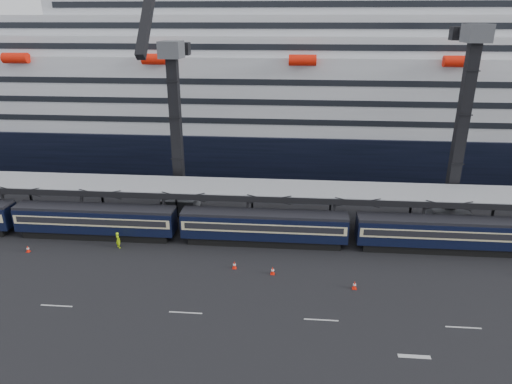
# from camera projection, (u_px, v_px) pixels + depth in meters

# --- Properties ---
(ground) EXTENTS (260.00, 260.00, 0.00)m
(ground) POSITION_uv_depth(u_px,v_px,m) (340.00, 295.00, 43.22)
(ground) COLOR black
(ground) RESTS_ON ground
(lane_markings) EXTENTS (111.00, 4.27, 0.02)m
(lane_markings) POSITION_uv_depth(u_px,v_px,m) (445.00, 336.00, 37.69)
(lane_markings) COLOR beige
(lane_markings) RESTS_ON ground
(train) EXTENTS (133.05, 3.00, 4.05)m
(train) POSITION_uv_depth(u_px,v_px,m) (293.00, 227.00, 52.12)
(train) COLOR black
(train) RESTS_ON ground
(canopy) EXTENTS (130.00, 6.25, 5.53)m
(canopy) POSITION_uv_depth(u_px,v_px,m) (333.00, 191.00, 54.37)
(canopy) COLOR gray
(canopy) RESTS_ON ground
(cruise_ship) EXTENTS (214.09, 28.84, 34.00)m
(cruise_ship) POSITION_uv_depth(u_px,v_px,m) (317.00, 91.00, 81.68)
(cruise_ship) COLOR black
(cruise_ship) RESTS_ON ground
(crane_dark_near) EXTENTS (4.50, 17.75, 35.08)m
(crane_dark_near) POSITION_uv_depth(u_px,v_px,m) (175.00, 124.00, 57.88)
(crane_dark_near) COLOR #45474C
(crane_dark_near) RESTS_ON ground
(crane_dark_mid) EXTENTS (4.50, 18.24, 39.64)m
(crane_dark_mid) POSITION_uv_depth(u_px,v_px,m) (464.00, 120.00, 53.59)
(crane_dark_mid) COLOR #45474C
(crane_dark_mid) RESTS_ON ground
(worker) EXTENTS (0.83, 0.79, 1.90)m
(worker) POSITION_uv_depth(u_px,v_px,m) (118.00, 240.00, 51.85)
(worker) COLOR #C3FF0D
(worker) RESTS_ON ground
(traffic_cone_b) EXTENTS (0.39, 0.39, 0.78)m
(traffic_cone_b) POSITION_uv_depth(u_px,v_px,m) (28.00, 249.00, 51.08)
(traffic_cone_b) COLOR #FF1B08
(traffic_cone_b) RESTS_ON ground
(traffic_cone_c) EXTENTS (0.42, 0.42, 0.84)m
(traffic_cone_c) POSITION_uv_depth(u_px,v_px,m) (234.00, 265.00, 47.70)
(traffic_cone_c) COLOR #FF1B08
(traffic_cone_c) RESTS_ON ground
(traffic_cone_d) EXTENTS (0.43, 0.43, 0.87)m
(traffic_cone_d) POSITION_uv_depth(u_px,v_px,m) (273.00, 270.00, 46.61)
(traffic_cone_d) COLOR #FF1B08
(traffic_cone_d) RESTS_ON ground
(traffic_cone_e) EXTENTS (0.43, 0.43, 0.86)m
(traffic_cone_e) POSITION_uv_depth(u_px,v_px,m) (355.00, 285.00, 44.09)
(traffic_cone_e) COLOR #FF1B08
(traffic_cone_e) RESTS_ON ground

